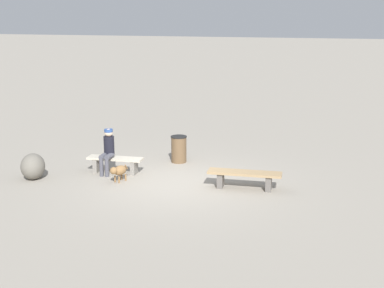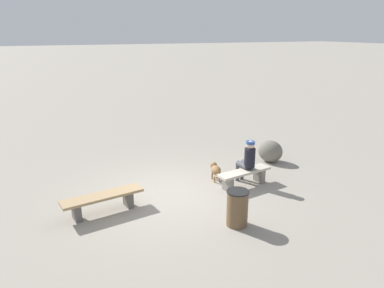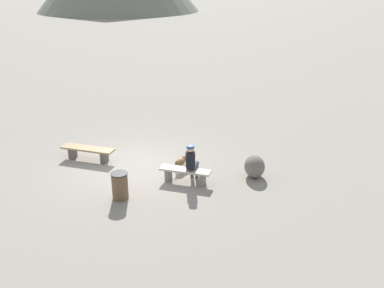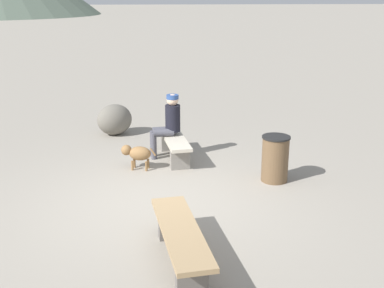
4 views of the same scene
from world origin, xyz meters
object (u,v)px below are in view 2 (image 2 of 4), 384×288
object	(u,v)px
dog	(215,169)
trash_bin	(237,208)
bench_right	(244,175)
bench_left	(103,200)
boulder	(270,151)
seated_person	(247,159)

from	to	relation	value
dog	trash_bin	size ratio (longest dim) A/B	0.80
trash_bin	dog	bearing A→B (deg)	72.60
bench_right	trash_bin	distance (m)	2.08
bench_left	boulder	size ratio (longest dim) A/B	2.38
trash_bin	seated_person	bearing A→B (deg)	52.10
dog	trash_bin	distance (m)	2.49
seated_person	dog	distance (m)	0.97
seated_person	dog	xyz separation A→B (m)	(-0.65, 0.59, -0.41)
trash_bin	boulder	world-z (taller)	trash_bin
seated_person	dog	bearing A→B (deg)	131.00
bench_right	boulder	bearing A→B (deg)	27.61
dog	boulder	world-z (taller)	boulder
seated_person	boulder	world-z (taller)	seated_person
trash_bin	boulder	distance (m)	4.23
bench_right	boulder	distance (m)	2.20
bench_left	dog	size ratio (longest dim) A/B	2.97
bench_left	trash_bin	distance (m)	3.06
seated_person	dog	size ratio (longest dim) A/B	1.95
dog	bench_right	bearing A→B (deg)	-131.96
bench_left	bench_right	bearing A→B (deg)	-9.35
seated_person	trash_bin	bearing A→B (deg)	-134.68
bench_right	seated_person	bearing A→B (deg)	29.27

